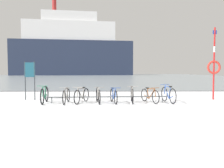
# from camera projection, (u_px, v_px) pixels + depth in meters

# --- Properties ---
(ground) EXTENTS (80.00, 132.00, 0.08)m
(ground) POSITION_uv_depth(u_px,v_px,m) (103.00, 77.00, 60.75)
(ground) COLOR white
(bike_rack) EXTENTS (5.77, 0.33, 0.31)m
(bike_rack) POSITION_uv_depth(u_px,v_px,m) (108.00, 97.00, 10.73)
(bike_rack) COLOR #4C5156
(bike_rack) RESTS_ON ground
(bicycle_0) EXTENTS (0.46, 1.75, 0.84)m
(bicycle_0) POSITION_uv_depth(u_px,v_px,m) (45.00, 95.00, 10.60)
(bicycle_0) COLOR black
(bicycle_0) RESTS_ON ground
(bicycle_1) EXTENTS (0.46, 1.67, 0.76)m
(bicycle_1) POSITION_uv_depth(u_px,v_px,m) (66.00, 96.00, 10.54)
(bicycle_1) COLOR black
(bicycle_1) RESTS_ON ground
(bicycle_2) EXTENTS (0.61, 1.67, 0.77)m
(bicycle_2) POSITION_uv_depth(u_px,v_px,m) (82.00, 95.00, 10.67)
(bicycle_2) COLOR black
(bicycle_2) RESTS_ON ground
(bicycle_3) EXTENTS (0.46, 1.67, 0.77)m
(bicycle_3) POSITION_uv_depth(u_px,v_px,m) (98.00, 96.00, 10.62)
(bicycle_3) COLOR black
(bicycle_3) RESTS_ON ground
(bicycle_4) EXTENTS (0.46, 1.58, 0.75)m
(bicycle_4) POSITION_uv_depth(u_px,v_px,m) (114.00, 96.00, 10.65)
(bicycle_4) COLOR black
(bicycle_4) RESTS_ON ground
(bicycle_5) EXTENTS (0.46, 1.67, 0.81)m
(bicycle_5) POSITION_uv_depth(u_px,v_px,m) (132.00, 95.00, 10.79)
(bicycle_5) COLOR black
(bicycle_5) RESTS_ON ground
(bicycle_6) EXTENTS (0.68, 1.60, 0.74)m
(bicycle_6) POSITION_uv_depth(u_px,v_px,m) (150.00, 95.00, 10.81)
(bicycle_6) COLOR black
(bicycle_6) RESTS_ON ground
(bicycle_7) EXTENTS (0.46, 1.67, 0.84)m
(bicycle_7) POSITION_uv_depth(u_px,v_px,m) (168.00, 95.00, 10.79)
(bicycle_7) COLOR black
(bicycle_7) RESTS_ON ground
(info_sign) EXTENTS (0.55, 0.08, 1.98)m
(info_sign) POSITION_uv_depth(u_px,v_px,m) (30.00, 74.00, 11.79)
(info_sign) COLOR #33383D
(info_sign) RESTS_ON ground
(rescue_post) EXTENTS (0.72, 0.11, 3.75)m
(rescue_post) POSITION_uv_depth(u_px,v_px,m) (214.00, 65.00, 11.92)
(rescue_post) COLOR red
(rescue_post) RESTS_ON ground
(ferry_ship) EXTENTS (45.43, 14.55, 29.27)m
(ferry_ship) POSITION_uv_depth(u_px,v_px,m) (72.00, 49.00, 86.51)
(ferry_ship) COLOR #232D47
(ferry_ship) RESTS_ON ground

